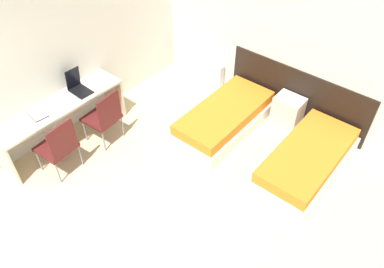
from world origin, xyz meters
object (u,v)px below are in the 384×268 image
(nightstand, at_px, (288,111))
(laptop, at_px, (78,87))
(bed_near_window, at_px, (224,118))
(chair_near_laptop, at_px, (104,116))
(bed_near_door, at_px, (307,160))
(chair_near_notebook, at_px, (58,145))

(nightstand, xyz_separation_m, laptop, (-2.52, -2.21, 0.56))
(bed_near_window, bearing_deg, nightstand, 45.17)
(nightstand, xyz_separation_m, chair_near_laptop, (-2.01, -2.19, 0.24))
(chair_near_laptop, bearing_deg, laptop, 176.73)
(bed_near_window, bearing_deg, bed_near_door, 0.00)
(bed_near_door, height_order, chair_near_laptop, chair_near_laptop)
(bed_near_door, distance_m, chair_near_notebook, 3.59)
(chair_near_notebook, bearing_deg, laptop, 117.04)
(bed_near_window, xyz_separation_m, bed_near_door, (1.50, 0.00, 0.00))
(chair_near_laptop, height_order, laptop, laptop)
(nightstand, bearing_deg, chair_near_notebook, -123.51)
(chair_near_laptop, relative_size, laptop, 2.60)
(bed_near_window, relative_size, chair_near_notebook, 1.97)
(bed_near_door, height_order, chair_near_notebook, chair_near_notebook)
(chair_near_laptop, xyz_separation_m, chair_near_notebook, (-0.00, -0.84, 0.00))
(nightstand, height_order, chair_near_notebook, chair_near_notebook)
(laptop, bearing_deg, bed_near_door, 25.45)
(chair_near_laptop, bearing_deg, bed_near_door, 22.77)
(bed_near_window, height_order, bed_near_door, same)
(bed_near_door, height_order, laptop, laptop)
(bed_near_door, distance_m, chair_near_laptop, 3.13)
(chair_near_laptop, height_order, chair_near_notebook, same)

